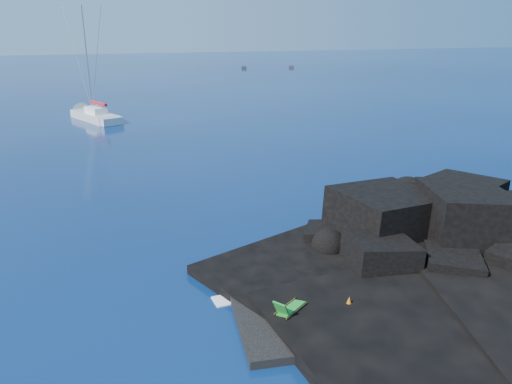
# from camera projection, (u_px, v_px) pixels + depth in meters

# --- Properties ---
(ground) EXTENTS (400.00, 400.00, 0.00)m
(ground) POSITION_uv_depth(u_px,v_px,m) (236.00, 337.00, 19.22)
(ground) COLOR #031439
(ground) RESTS_ON ground
(headland) EXTENTS (24.00, 24.00, 3.60)m
(headland) POSITION_uv_depth(u_px,v_px,m) (464.00, 259.00, 25.63)
(headland) COLOR black
(headland) RESTS_ON ground
(beach) EXTENTS (9.08, 6.86, 0.70)m
(beach) POSITION_uv_depth(u_px,v_px,m) (336.00, 311.00, 20.95)
(beach) COLOR black
(beach) RESTS_ON ground
(surf_foam) EXTENTS (10.00, 8.00, 0.06)m
(surf_foam) POSITION_uv_depth(u_px,v_px,m) (305.00, 263.00, 25.16)
(surf_foam) COLOR white
(surf_foam) RESTS_ON ground
(sailboat) EXTENTS (7.87, 13.04, 13.70)m
(sailboat) POSITION_uv_depth(u_px,v_px,m) (95.00, 120.00, 62.58)
(sailboat) COLOR silver
(sailboat) RESTS_ON ground
(deck_chair) EXTENTS (1.68, 1.48, 1.08)m
(deck_chair) POSITION_uv_depth(u_px,v_px,m) (291.00, 304.00, 19.84)
(deck_chair) COLOR #1B7D26
(deck_chair) RESTS_ON beach
(towel) EXTENTS (2.21, 1.57, 0.05)m
(towel) POSITION_uv_depth(u_px,v_px,m) (325.00, 289.00, 21.94)
(towel) COLOR white
(towel) RESTS_ON beach
(sunbather) EXTENTS (1.73, 0.96, 0.23)m
(sunbather) POSITION_uv_depth(u_px,v_px,m) (325.00, 287.00, 21.90)
(sunbather) COLOR tan
(sunbather) RESTS_ON towel
(marker_cone) EXTENTS (0.50, 0.50, 0.58)m
(marker_cone) POSITION_uv_depth(u_px,v_px,m) (349.00, 303.00, 20.38)
(marker_cone) COLOR #D3630B
(marker_cone) RESTS_ON beach
(distant_boat_a) EXTENTS (2.34, 4.29, 0.55)m
(distant_boat_a) POSITION_uv_depth(u_px,v_px,m) (244.00, 68.00, 135.49)
(distant_boat_a) COLOR #25262A
(distant_boat_a) RESTS_ON ground
(distant_boat_b) EXTENTS (2.56, 4.30, 0.55)m
(distant_boat_b) POSITION_uv_depth(u_px,v_px,m) (291.00, 68.00, 137.39)
(distant_boat_b) COLOR #2A2A30
(distant_boat_b) RESTS_ON ground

